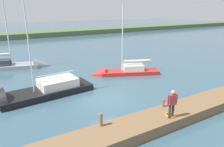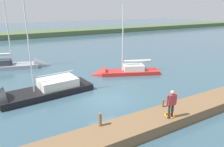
% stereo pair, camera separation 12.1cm
% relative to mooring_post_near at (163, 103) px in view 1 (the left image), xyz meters
% --- Properties ---
extents(ground_plane, '(200.00, 200.00, 0.00)m').
position_rel_mooring_post_near_xyz_m(ground_plane, '(1.84, -4.16, -0.93)').
color(ground_plane, '#385666').
extents(far_shoreline, '(180.00, 8.00, 2.40)m').
position_rel_mooring_post_near_xyz_m(far_shoreline, '(1.84, -46.43, -0.93)').
color(far_shoreline, '#4C603D').
rests_on(far_shoreline, ground_plane).
extents(dock_pier, '(18.42, 2.03, 0.66)m').
position_rel_mooring_post_near_xyz_m(dock_pier, '(1.84, 0.71, -0.60)').
color(dock_pier, brown).
rests_on(dock_pier, ground_plane).
extents(mooring_post_near, '(0.16, 0.16, 0.53)m').
position_rel_mooring_post_near_xyz_m(mooring_post_near, '(0.00, 0.00, 0.00)').
color(mooring_post_near, brown).
rests_on(mooring_post_near, dock_pier).
extents(mooring_post_far, '(0.19, 0.19, 0.77)m').
position_rel_mooring_post_near_xyz_m(mooring_post_far, '(4.61, 0.00, 0.12)').
color(mooring_post_far, brown).
rests_on(mooring_post_far, dock_pier).
extents(life_ring_buoy, '(0.66, 0.66, 0.10)m').
position_rel_mooring_post_near_xyz_m(life_ring_buoy, '(0.46, 1.12, -0.22)').
color(life_ring_buoy, orange).
rests_on(life_ring_buoy, dock_pier).
extents(sailboat_outer_mooring, '(9.22, 3.26, 9.43)m').
position_rel_mooring_post_near_xyz_m(sailboat_outer_mooring, '(7.34, -7.26, -0.72)').
color(sailboat_outer_mooring, black).
rests_on(sailboat_outer_mooring, ground_plane).
extents(sailboat_near_dock, '(8.85, 4.14, 10.35)m').
position_rel_mooring_post_near_xyz_m(sailboat_near_dock, '(6.63, -17.40, -0.79)').
color(sailboat_near_dock, gray).
rests_on(sailboat_near_dock, ground_plane).
extents(sailboat_inner_slip, '(7.57, 4.56, 8.07)m').
position_rel_mooring_post_near_xyz_m(sailboat_inner_slip, '(-2.43, -9.16, -0.79)').
color(sailboat_inner_slip, '#B22823').
rests_on(sailboat_inner_slip, ground_plane).
extents(person_on_dock, '(0.65, 0.32, 1.76)m').
position_rel_mooring_post_near_xyz_m(person_on_dock, '(0.64, 1.32, 0.76)').
color(person_on_dock, '#28282D').
rests_on(person_on_dock, dock_pier).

